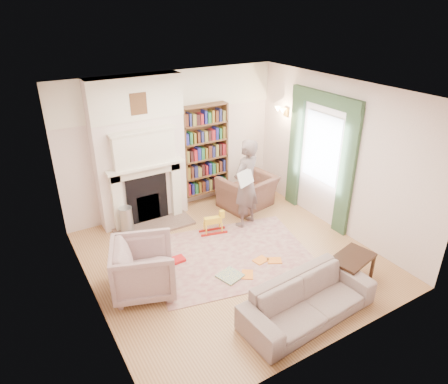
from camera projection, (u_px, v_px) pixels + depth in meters
floor at (231, 258)px, 6.80m from camera, size 4.50×4.50×0.00m
ceiling at (233, 93)px, 5.57m from camera, size 4.50×4.50×0.00m
wall_back at (173, 143)px, 7.92m from camera, size 4.50×0.00×4.50m
wall_front at (339, 256)px, 4.45m from camera, size 4.50×0.00×4.50m
wall_left at (84, 221)px, 5.15m from camera, size 0.00×4.50×4.50m
wall_right at (338, 157)px, 7.22m from camera, size 0.00×4.50×4.50m
fireplace at (140, 153)px, 7.43m from camera, size 1.70×0.58×2.80m
bookcase at (205, 150)px, 8.22m from camera, size 1.00×0.24×1.85m
window at (322, 148)px, 7.50m from camera, size 0.02×0.90×1.30m
curtain_left at (347, 173)px, 7.05m from camera, size 0.07×0.32×2.40m
curtain_right at (295, 150)px, 8.13m from camera, size 0.07×0.32×2.40m
pelmet at (326, 99)px, 7.07m from camera, size 0.09×1.70×0.24m
wall_sconce at (279, 113)px, 8.06m from camera, size 0.20×0.24×0.24m
rug at (232, 255)px, 6.86m from camera, size 2.98×2.52×0.01m
armchair_reading at (247, 192)px, 8.35m from camera, size 1.21×1.10×0.68m
armchair_left at (144, 268)px, 5.87m from camera, size 1.15×1.14×0.83m
sofa at (308, 300)px, 5.43m from camera, size 2.00×0.90×0.57m
man_reading at (246, 184)px, 7.45m from camera, size 0.74×0.61×1.74m
newspaper at (245, 178)px, 7.13m from camera, size 0.41×0.25×0.27m
coffee_table at (351, 269)px, 6.16m from camera, size 0.78×0.60×0.45m
paraffin_heater at (127, 221)px, 7.39m from camera, size 0.31×0.31×0.55m
rocking_horse at (213, 223)px, 7.43m from camera, size 0.54×0.32×0.45m
board_game at (230, 276)px, 6.32m from camera, size 0.43×0.43×0.03m
game_box_lid at (176, 260)px, 6.68m from camera, size 0.29×0.20×0.05m
comic_annuals at (261, 265)px, 6.59m from camera, size 0.89×0.47×0.02m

